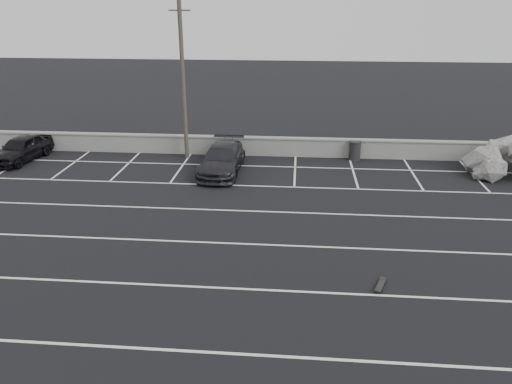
# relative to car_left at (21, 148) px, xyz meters

# --- Properties ---
(ground) EXTENTS (120.00, 120.00, 0.00)m
(ground) POSITION_rel_car_left_xyz_m (10.93, -11.88, -0.69)
(ground) COLOR black
(ground) RESTS_ON ground
(seawall) EXTENTS (50.00, 0.45, 1.06)m
(seawall) POSITION_rel_car_left_xyz_m (10.93, 2.12, -0.14)
(seawall) COLOR gray
(seawall) RESTS_ON ground
(stall_lines) EXTENTS (36.00, 20.05, 0.01)m
(stall_lines) POSITION_rel_car_left_xyz_m (10.85, -7.47, -0.68)
(stall_lines) COLOR silver
(stall_lines) RESTS_ON ground
(car_left) EXTENTS (2.21, 4.24, 1.38)m
(car_left) POSITION_rel_car_left_xyz_m (0.00, 0.00, 0.00)
(car_left) COLOR black
(car_left) RESTS_ON ground
(car_right) EXTENTS (2.11, 4.88, 1.40)m
(car_right) POSITION_rel_car_left_xyz_m (11.20, -1.00, 0.01)
(car_right) COLOR black
(car_right) RESTS_ON ground
(utility_pole) EXTENTS (1.11, 0.22, 8.32)m
(utility_pole) POSITION_rel_car_left_xyz_m (8.87, 1.32, 3.53)
(utility_pole) COLOR #4C4238
(utility_pole) RESTS_ON ground
(trash_bin) EXTENTS (0.91, 0.91, 1.06)m
(trash_bin) POSITION_rel_car_left_xyz_m (18.18, 1.72, -0.15)
(trash_bin) COLOR black
(trash_bin) RESTS_ON ground
(skateboard) EXTENTS (0.44, 0.75, 0.09)m
(skateboard) POSITION_rel_car_left_xyz_m (17.71, -11.41, -0.62)
(skateboard) COLOR black
(skateboard) RESTS_ON ground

